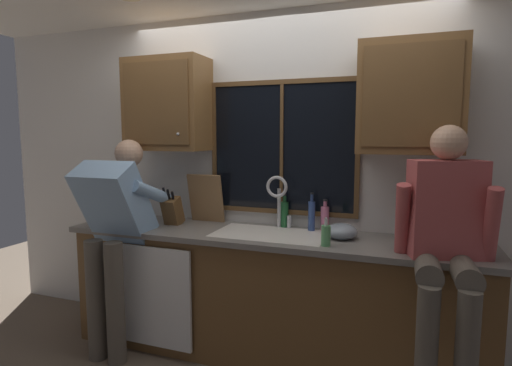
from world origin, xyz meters
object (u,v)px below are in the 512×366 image
Objects in this scene: bottle_amber_small at (285,214)px; person_sitting_on_counter at (446,229)px; bottle_green_glass at (325,218)px; knife_block at (173,211)px; bottle_tall_clear at (312,215)px; mixing_bowl at (341,231)px; person_standing at (115,225)px; soap_dispenser at (326,235)px; cutting_board at (206,198)px.

person_sitting_on_counter is at bearing -25.33° from bottle_amber_small.
bottle_green_glass is 0.31m from bottle_amber_small.
bottle_tall_clear is (1.07, 0.17, 0.01)m from knife_block.
person_sitting_on_counter is 0.98m from bottle_tall_clear.
bottle_green_glass is at bearing 129.20° from mixing_bowl.
bottle_amber_small is at bearing 26.96° from person_standing.
bottle_amber_small is at bearing 168.96° from bottle_tall_clear.
person_sitting_on_counter is 3.92× the size of knife_block.
bottle_green_glass is 0.10m from bottle_tall_clear.
person_sitting_on_counter is 0.70m from soap_dispenser.
bottle_tall_clear is at bearing 147.40° from mixing_bowl.
mixing_bowl is 0.24m from soap_dispenser.
bottle_tall_clear reaches higher than bottle_amber_small.
bottle_green_glass is 0.92× the size of bottle_amber_small.
knife_block is 0.81× the size of cutting_board.
person_standing is 6.78× the size of bottle_green_glass.
person_standing is 4.94× the size of knife_block.
person_standing is 8.54× the size of soap_dispenser.
person_sitting_on_counter is at bearing -26.89° from mixing_bowl.
mixing_bowl is (1.31, 0.02, -0.06)m from knife_block.
cutting_board reaches higher than soap_dispenser.
bottle_tall_clear is at bearing 9.02° from knife_block.
bottle_amber_small is at bearing 154.67° from person_sitting_on_counter.
person_sitting_on_counter reaches higher than bottle_amber_small.
bottle_amber_small is (-0.39, 0.42, 0.03)m from soap_dispenser.
person_standing is at bearing -178.43° from person_sitting_on_counter.
person_sitting_on_counter is 0.71m from mixing_bowl.
cutting_board reaches higher than bottle_tall_clear.
bottle_green_glass reaches higher than mixing_bowl.
mixing_bowl is at bearing -23.15° from bottle_amber_small.
person_standing reaches higher than soap_dispenser.
bottle_amber_small reaches higher than mixing_bowl.
knife_block is 0.88m from bottle_amber_small.
bottle_amber_small reaches higher than bottle_green_glass.
bottle_green_glass is at bearing 0.90° from cutting_board.
soap_dispenser is at bearing -105.78° from mixing_bowl.
person_standing reaches higher than bottle_amber_small.
person_standing reaches higher than cutting_board.
person_standing is 4.01× the size of cutting_board.
mixing_bowl is (1.58, 0.37, -0.00)m from person_standing.
bottle_tall_clear reaches higher than soap_dispenser.
person_standing is 1.62m from mixing_bowl.
person_standing is 1.54m from bottle_green_glass.
person_sitting_on_counter reaches higher than knife_block.
person_standing is at bearing -158.85° from bottle_green_glass.
bottle_tall_clear is at bearing -163.95° from bottle_green_glass.
cutting_board is at bearing 164.52° from person_sitting_on_counter.
bottle_green_glass is (-0.15, 0.18, 0.05)m from mixing_bowl.
mixing_bowl is at bearing -8.46° from cutting_board.
knife_block is at bearing -170.98° from bottle_tall_clear.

